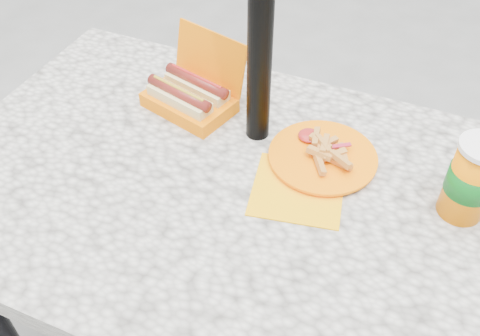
% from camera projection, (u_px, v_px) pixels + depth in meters
% --- Properties ---
extents(picnic_table, '(1.20, 0.80, 0.75)m').
position_uv_depth(picnic_table, '(229.00, 216.00, 1.15)').
color(picnic_table, beige).
rests_on(picnic_table, ground).
extents(hotdog_box, '(0.23, 0.20, 0.16)m').
position_uv_depth(hotdog_box, '(190.00, 95.00, 1.22)').
color(hotdog_box, '#FF7600').
rests_on(hotdog_box, picnic_table).
extents(fries_plate, '(0.24, 0.32, 0.05)m').
position_uv_depth(fries_plate, '(321.00, 158.00, 1.10)').
color(fries_plate, '#FFAD07').
rests_on(fries_plate, picnic_table).
extents(soda_cup, '(0.09, 0.09, 0.17)m').
position_uv_depth(soda_cup, '(471.00, 180.00, 0.96)').
color(soda_cup, orange).
rests_on(soda_cup, picnic_table).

